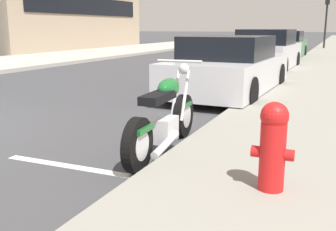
{
  "coord_description": "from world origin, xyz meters",
  "views": [
    {
      "loc": [
        -3.45,
        -6.04,
        1.52
      ],
      "look_at": [
        0.85,
        -4.19,
        0.48
      ],
      "focal_mm": 42.75,
      "sensor_mm": 36.0,
      "label": 1
    }
  ],
  "objects_px": {
    "parked_motorcycle": "(165,119)",
    "parked_car_across_street": "(266,51)",
    "traffic_signal_near_corner": "(327,7)",
    "parked_car_behind_motorcycle": "(283,46)",
    "fire_hydrant": "(273,144)",
    "parked_car_near_corner": "(230,68)"
  },
  "relations": [
    {
      "from": "parked_motorcycle",
      "to": "parked_car_across_street",
      "type": "bearing_deg",
      "value": 0.02
    },
    {
      "from": "parked_motorcycle",
      "to": "parked_car_across_street",
      "type": "xyz_separation_m",
      "value": [
        9.97,
        0.49,
        0.27
      ]
    },
    {
      "from": "parked_motorcycle",
      "to": "traffic_signal_near_corner",
      "type": "bearing_deg",
      "value": -4.69
    },
    {
      "from": "parked_car_behind_motorcycle",
      "to": "traffic_signal_near_corner",
      "type": "relative_size",
      "value": 1.14
    },
    {
      "from": "parked_car_across_street",
      "to": "fire_hydrant",
      "type": "xyz_separation_m",
      "value": [
        -11.01,
        -1.96,
        -0.13
      ]
    },
    {
      "from": "parked_motorcycle",
      "to": "traffic_signal_near_corner",
      "type": "distance_m",
      "value": 24.8
    },
    {
      "from": "parked_motorcycle",
      "to": "parked_car_across_street",
      "type": "distance_m",
      "value": 9.99
    },
    {
      "from": "parked_car_near_corner",
      "to": "traffic_signal_near_corner",
      "type": "relative_size",
      "value": 1.22
    },
    {
      "from": "fire_hydrant",
      "to": "traffic_signal_near_corner",
      "type": "bearing_deg",
      "value": 1.44
    },
    {
      "from": "parked_motorcycle",
      "to": "parked_car_behind_motorcycle",
      "type": "height_order",
      "value": "parked_car_behind_motorcycle"
    },
    {
      "from": "parked_motorcycle",
      "to": "fire_hydrant",
      "type": "bearing_deg",
      "value": -128.21
    },
    {
      "from": "parked_car_near_corner",
      "to": "parked_car_across_street",
      "type": "distance_m",
      "value": 5.51
    },
    {
      "from": "parked_car_near_corner",
      "to": "parked_car_across_street",
      "type": "xyz_separation_m",
      "value": [
        5.51,
        0.13,
        0.06
      ]
    },
    {
      "from": "parked_car_across_street",
      "to": "parked_car_behind_motorcycle",
      "type": "xyz_separation_m",
      "value": [
        5.63,
        0.18,
        -0.05
      ]
    },
    {
      "from": "parked_motorcycle",
      "to": "fire_hydrant",
      "type": "height_order",
      "value": "parked_motorcycle"
    },
    {
      "from": "parked_car_across_street",
      "to": "parked_car_near_corner",
      "type": "bearing_deg",
      "value": -176.55
    },
    {
      "from": "parked_car_across_street",
      "to": "parked_car_behind_motorcycle",
      "type": "distance_m",
      "value": 5.63
    },
    {
      "from": "parked_car_across_street",
      "to": "fire_hydrant",
      "type": "distance_m",
      "value": 11.19
    },
    {
      "from": "parked_car_near_corner",
      "to": "parked_car_across_street",
      "type": "relative_size",
      "value": 1.07
    },
    {
      "from": "parked_motorcycle",
      "to": "parked_car_behind_motorcycle",
      "type": "distance_m",
      "value": 15.61
    },
    {
      "from": "parked_car_near_corner",
      "to": "parked_car_across_street",
      "type": "height_order",
      "value": "parked_car_across_street"
    },
    {
      "from": "fire_hydrant",
      "to": "parked_car_near_corner",
      "type": "bearing_deg",
      "value": 18.34
    }
  ]
}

